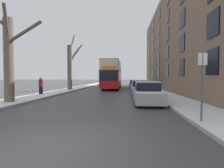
{
  "coord_description": "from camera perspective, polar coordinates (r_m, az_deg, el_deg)",
  "views": [
    {
      "loc": [
        2.1,
        -3.94,
        1.73
      ],
      "look_at": [
        0.31,
        18.03,
        0.96
      ],
      "focal_mm": 28.0,
      "sensor_mm": 36.0,
      "label": 1
    }
  ],
  "objects": [
    {
      "name": "oncoming_van",
      "position": [
        42.87,
        -0.95,
        1.49
      ],
      "size": [
        1.96,
        5.55,
        2.48
      ],
      "color": "white",
      "rests_on": "ground"
    },
    {
      "name": "sidewalk_left",
      "position": [
        57.51,
        -3.19,
        0.37
      ],
      "size": [
        2.45,
        130.0,
        0.16
      ],
      "color": "gray",
      "rests_on": "ground"
    },
    {
      "name": "bare_tree_left_1",
      "position": [
        24.7,
        -13.44,
        5.99
      ],
      "size": [
        1.74,
        2.14,
        7.81
      ],
      "color": "brown",
      "rests_on": "ground"
    },
    {
      "name": "terrace_facade_right",
      "position": [
        26.23,
        26.2,
        12.55
      ],
      "size": [
        9.1,
        37.23,
        13.23
      ],
      "color": "#7A604C",
      "rests_on": "ground"
    },
    {
      "name": "sidewalk_right",
      "position": [
        57.08,
        8.35,
        0.34
      ],
      "size": [
        2.45,
        130.0,
        0.16
      ],
      "color": "gray",
      "rests_on": "ground"
    },
    {
      "name": "ground_plane",
      "position": [
        4.79,
        -23.1,
        -19.36
      ],
      "size": [
        320.0,
        320.0,
        0.0
      ],
      "primitive_type": "plane",
      "color": "#424247"
    },
    {
      "name": "street_sign_post",
      "position": [
        7.11,
        27.33,
        0.09
      ],
      "size": [
        0.32,
        0.07,
        2.66
      ],
      "color": "#4C4F54",
      "rests_on": "ground"
    },
    {
      "name": "double_decker_bus",
      "position": [
        27.77,
        0.1,
        3.4
      ],
      "size": [
        2.54,
        11.44,
        4.24
      ],
      "color": "red",
      "rests_on": "ground"
    },
    {
      "name": "parked_car_1",
      "position": [
        17.11,
        9.36,
        -1.52
      ],
      "size": [
        1.78,
        4.02,
        1.51
      ],
      "color": "slate",
      "rests_on": "ground"
    },
    {
      "name": "parked_car_0",
      "position": [
        11.87,
        11.43,
        -3.1
      ],
      "size": [
        1.74,
        4.11,
        1.48
      ],
      "color": "#9EA3AD",
      "rests_on": "ground"
    },
    {
      "name": "parked_car_2",
      "position": [
        23.23,
        8.12,
        -0.69
      ],
      "size": [
        1.72,
        4.3,
        1.4
      ],
      "color": "#9EA3AD",
      "rests_on": "ground"
    },
    {
      "name": "bare_tree_left_0",
      "position": [
        13.36,
        -30.67,
        7.78
      ],
      "size": [
        3.22,
        2.31,
        6.38
      ],
      "color": "brown",
      "rests_on": "ground"
    },
    {
      "name": "pedestrian_left_sidewalk",
      "position": [
        18.32,
        -22.21,
        -0.41
      ],
      "size": [
        0.4,
        0.4,
        1.83
      ],
      "rotation": [
        0.0,
        0.0,
        3.56
      ],
      "color": "black",
      "rests_on": "ground"
    },
    {
      "name": "parked_car_3",
      "position": [
        29.34,
        7.4,
        -0.11
      ],
      "size": [
        1.77,
        4.55,
        1.4
      ],
      "color": "black",
      "rests_on": "ground"
    }
  ]
}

